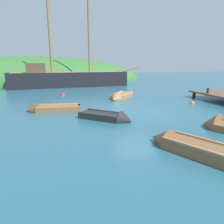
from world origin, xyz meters
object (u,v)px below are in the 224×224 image
Objects in this scene: rowboat_outer_left at (50,110)px; buoy_red at (63,95)px; rowboat_far at (195,150)px; buoy_orange at (192,103)px; rowboat_center at (109,118)px; rowboat_near_dock at (120,97)px; sailing_ship at (69,81)px.

buoy_red is at bearing -91.77° from rowboat_outer_left.
rowboat_far is 1.09× the size of rowboat_outer_left.
buoy_red is 1.17× the size of buoy_orange.
rowboat_center is 10.11m from buoy_red.
rowboat_outer_left is at bearing -21.00° from rowboat_near_dock.
buoy_red reaches higher than buoy_orange.
rowboat_near_dock is 5.81m from buoy_red.
rowboat_outer_left is at bearing 179.72° from buoy_orange.
buoy_red is at bearing 142.72° from buoy_orange.
rowboat_far is (2.65, -22.10, -0.59)m from sailing_ship.
rowboat_center is 0.78× the size of rowboat_near_dock.
sailing_ship is 5.22× the size of rowboat_outer_left.
rowboat_far is 8.97m from rowboat_outer_left.
sailing_ship is 17.41m from rowboat_center.
rowboat_near_dock is 0.97× the size of rowboat_far.
rowboat_far is (1.68, -4.72, 0.03)m from rowboat_center.
rowboat_far reaches higher than rowboat_center.
rowboat_far is at bearing 127.69° from rowboat_outer_left.
rowboat_outer_left is (-2.05, -14.45, -0.62)m from sailing_ship.
rowboat_far reaches higher than buoy_orange.
sailing_ship is at bearing -91.95° from rowboat_outer_left.
sailing_ship is 16.65m from buoy_orange.
rowboat_center is at bearing 14.67° from rowboat_near_dock.
rowboat_near_dock is at bearing -36.12° from buoy_red.
buoy_orange is at bearing -37.28° from buoy_red.
buoy_red is (-4.69, 3.42, -0.11)m from rowboat_near_dock.
rowboat_near_dock reaches higher than buoy_orange.
buoy_orange is at bearing 88.40° from rowboat_near_dock.
sailing_ship is 22.26m from rowboat_far.
rowboat_outer_left is 7.05m from buoy_red.
rowboat_far is 10.42× the size of buoy_orange.
buoy_orange is at bearing 64.06° from rowboat_center.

